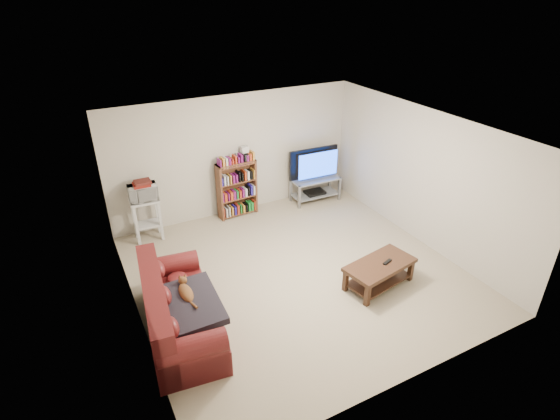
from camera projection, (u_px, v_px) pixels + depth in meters
floor at (297, 273)px, 7.16m from camera, size 5.00×5.00×0.00m
ceiling at (300, 131)px, 6.03m from camera, size 5.00×5.00×0.00m
wall_back at (235, 155)px, 8.55m from camera, size 5.00×0.00×5.00m
wall_front at (414, 305)px, 4.64m from camera, size 5.00×0.00×5.00m
wall_left at (128, 250)px, 5.57m from camera, size 0.00×5.00×5.00m
wall_right at (422, 177)px, 7.62m from camera, size 0.00×5.00×5.00m
sofa at (175, 314)px, 5.83m from camera, size 1.10×2.10×0.86m
blanket at (189, 305)px, 5.67m from camera, size 0.82×1.04×0.18m
cat at (186, 293)px, 5.79m from camera, size 0.28×0.57×0.16m
coffee_table at (379, 270)px, 6.74m from camera, size 1.21×0.75×0.41m
remote at (387, 262)px, 6.70m from camera, size 0.19×0.11×0.02m
tv_stand at (315, 186)px, 9.34m from camera, size 1.05×0.50×0.52m
television at (316, 164)px, 9.11m from camera, size 1.12×0.19×0.64m
dvd_player at (315, 192)px, 9.41m from camera, size 0.42×0.30×0.06m
bookshelf at (237, 188)px, 8.65m from camera, size 0.81×0.29×1.15m
shelf_clutter at (240, 156)px, 8.40m from camera, size 0.58×0.21×0.28m
microwave_stand at (146, 214)px, 7.87m from camera, size 0.51×0.38×0.80m
microwave at (143, 193)px, 7.67m from camera, size 0.51×0.35×0.27m
game_boxes at (142, 184)px, 7.60m from camera, size 0.30×0.27×0.05m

